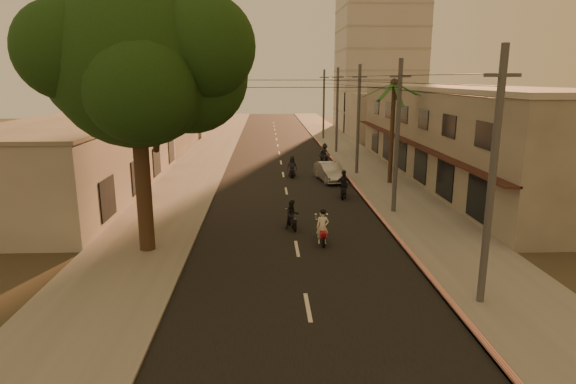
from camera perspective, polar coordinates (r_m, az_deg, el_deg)
name	(u,v)px	position (r m, az deg, el deg)	size (l,w,h in m)	color
ground	(300,265)	(21.13, 1.42, -8.62)	(160.00, 160.00, 0.00)	#383023
road	(283,175)	(40.35, -0.57, 2.07)	(10.00, 140.00, 0.02)	black
sidewalk_right	(372,173)	(41.29, 9.89, 2.20)	(5.00, 140.00, 0.12)	slate
sidewalk_left	(193,175)	(40.77, -11.17, 2.00)	(5.00, 140.00, 0.12)	slate
curb_stripe	(354,186)	(36.01, 7.85, 0.71)	(0.20, 60.00, 0.20)	red
shophouse_row	(459,133)	(40.80, 19.65, 6.59)	(8.80, 34.20, 7.30)	gray
left_building	(85,157)	(36.21, -22.96, 3.87)	(8.20, 24.20, 5.20)	#ADA69C
distant_tower	(380,37)	(77.77, 10.82, 17.62)	(12.10, 12.10, 28.00)	#B7B5B2
broadleaf_tree	(145,65)	(22.31, -16.62, 14.28)	(9.60, 8.70, 12.10)	black
palm_tree	(394,89)	(36.78, 12.47, 11.87)	(5.00, 5.00, 8.20)	black
utility_poles	(359,95)	(40.30, 8.42, 11.26)	(1.20, 48.26, 9.00)	#38383A
filler_right	(380,116)	(66.54, 10.90, 8.89)	(8.00, 14.00, 6.00)	#ADA69C
filler_left_near	(151,131)	(55.30, -15.90, 6.93)	(8.00, 14.00, 4.40)	#ADA69C
filler_left_far	(179,109)	(72.78, -12.77, 9.56)	(8.00, 14.00, 7.00)	#ADA69C
scooter_red	(323,228)	(23.54, 4.11, -4.31)	(0.68, 1.82, 1.79)	black
scooter_mid_a	(292,215)	(25.74, 0.48, -2.79)	(0.99, 1.66, 1.65)	black
scooter_mid_b	(343,185)	(32.61, 6.59, 0.80)	(1.24, 1.93, 1.92)	black
scooter_far_a	(292,167)	(39.30, 0.49, 2.93)	(0.89, 1.81, 1.77)	black
scooter_far_b	(324,153)	(46.47, 4.35, 4.57)	(1.42, 1.84, 1.84)	black
parked_car	(330,172)	(37.93, 4.97, 2.40)	(2.25, 4.63, 1.46)	#9DA0A5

